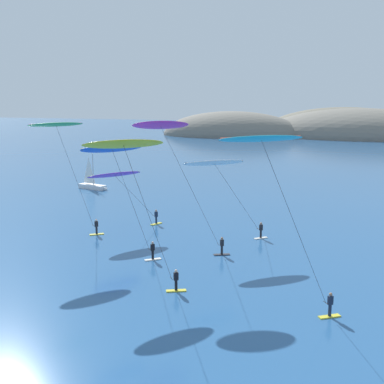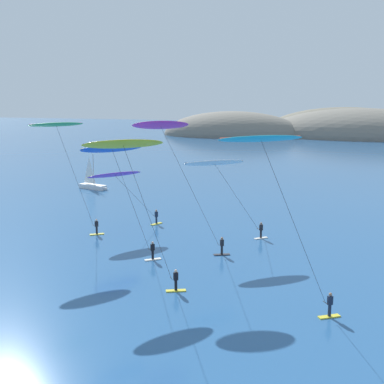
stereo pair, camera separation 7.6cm
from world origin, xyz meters
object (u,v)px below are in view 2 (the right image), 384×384
kitesurfer_white (219,169)px  kitesurfer_yellow (127,154)px  kitesurfer_blue (116,158)px  kitesurfer_green (59,133)px  sailboat_near (94,185)px  kitesurfer_magenta (165,135)px  kitesurfer_purple (118,178)px  kitesurfer_cyan (268,156)px

kitesurfer_white → kitesurfer_yellow: bearing=-99.0°
kitesurfer_blue → kitesurfer_green: size_ratio=0.88×
sailboat_near → kitesurfer_magenta: kitesurfer_magenta is taller
kitesurfer_purple → kitesurfer_cyan: size_ratio=0.64×
kitesurfer_cyan → kitesurfer_purple: bearing=137.4°
kitesurfer_cyan → kitesurfer_blue: size_ratio=1.15×
kitesurfer_white → kitesurfer_blue: size_ratio=0.80×
sailboat_near → kitesurfer_purple: kitesurfer_purple is taller
sailboat_near → kitesurfer_green: bearing=-65.9°
kitesurfer_white → kitesurfer_purple: size_ratio=1.09×
kitesurfer_green → kitesurfer_magenta: bearing=-10.1°
kitesurfer_purple → kitesurfer_green: (-3.60, -4.99, 5.02)m
kitesurfer_white → kitesurfer_yellow: size_ratio=0.73×
kitesurfer_green → kitesurfer_cyan: bearing=-29.0°
sailboat_near → kitesurfer_purple: 26.45m
kitesurfer_blue → kitesurfer_green: 10.54m
kitesurfer_white → kitesurfer_purple: (-11.50, 1.03, -1.63)m
kitesurfer_purple → kitesurfer_magenta: bearing=-40.2°
kitesurfer_white → kitesurfer_purple: bearing=174.9°
kitesurfer_purple → kitesurfer_blue: kitesurfer_blue is taller
kitesurfer_green → kitesurfer_blue: bearing=-31.2°
kitesurfer_yellow → sailboat_near: bearing=123.4°
kitesurfer_cyan → kitesurfer_magenta: (-10.68, 10.46, 0.27)m
kitesurfer_purple → kitesurfer_magenta: kitesurfer_magenta is taller
kitesurfer_purple → kitesurfer_blue: (5.33, -10.39, 3.51)m
kitesurfer_blue → kitesurfer_magenta: 4.83m
sailboat_near → kitesurfer_yellow: size_ratio=0.51×
kitesurfer_cyan → kitesurfer_magenta: 14.95m
sailboat_near → kitesurfer_green: (11.62, -25.98, 10.24)m
kitesurfer_magenta → kitesurfer_purple: bearing=139.8°
kitesurfer_yellow → kitesurfer_magenta: kitesurfer_magenta is taller
sailboat_near → kitesurfer_cyan: kitesurfer_cyan is taller
sailboat_near → kitesurfer_blue: size_ratio=0.56×
sailboat_near → kitesurfer_cyan: (34.34, -38.58, 10.23)m
kitesurfer_magenta → kitesurfer_green: bearing=169.9°
kitesurfer_yellow → kitesurfer_magenta: size_ratio=0.93×
kitesurfer_white → kitesurfer_green: bearing=-165.3°
kitesurfer_cyan → kitesurfer_yellow: size_ratio=1.05×
sailboat_near → kitesurfer_yellow: 45.37m
sailboat_near → kitesurfer_cyan: bearing=-48.3°
kitesurfer_green → kitesurfer_magenta: 12.22m
kitesurfer_yellow → kitesurfer_white: bearing=81.0°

